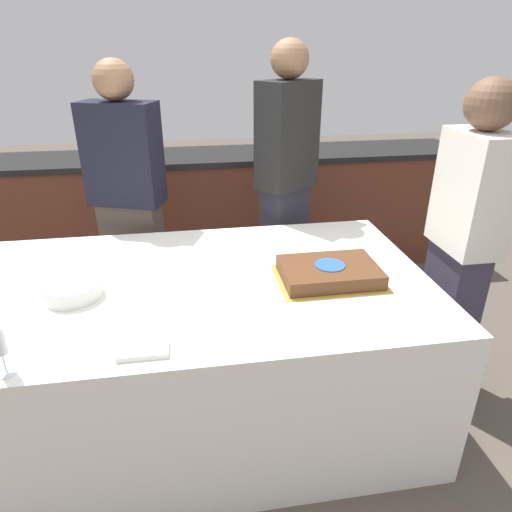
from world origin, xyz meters
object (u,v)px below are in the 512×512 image
object	(u,v)px
person_standing_back	(129,204)
cake	(329,272)
plate_stack	(72,289)
person_seated_right	(462,245)
person_cutting_cake	(286,187)

from	to	relation	value
person_standing_back	cake	bearing A→B (deg)	156.44
plate_stack	cake	bearing A→B (deg)	-1.03
cake	person_standing_back	bearing A→B (deg)	136.18
cake	person_standing_back	distance (m)	1.29
person_seated_right	person_cutting_cake	bearing A→B (deg)	-140.68
person_seated_right	cake	bearing A→B (deg)	-83.45
cake	person_cutting_cake	xyz separation A→B (m)	(0.00, 0.89, 0.12)
cake	person_seated_right	xyz separation A→B (m)	(0.67, 0.08, 0.05)
person_cutting_cake	cake	bearing A→B (deg)	52.37
cake	person_cutting_cake	bearing A→B (deg)	90.00
person_seated_right	person_standing_back	bearing A→B (deg)	-117.04
plate_stack	person_seated_right	size ratio (longest dim) A/B	0.15
plate_stack	person_seated_right	distance (m)	1.75
person_cutting_cake	person_seated_right	bearing A→B (deg)	91.69
plate_stack	person_standing_back	world-z (taller)	person_standing_back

